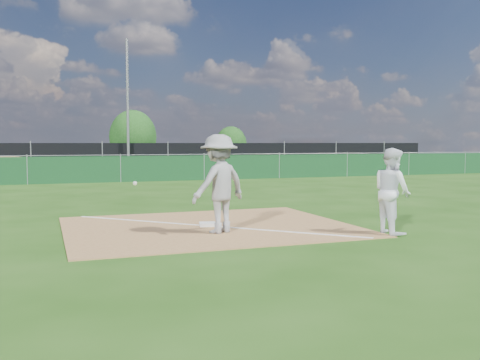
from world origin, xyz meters
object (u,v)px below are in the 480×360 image
Objects in this scene: car_right at (157,158)px; tree_mid at (133,137)px; car_mid at (66,159)px; tree_right at (231,144)px; runner at (392,191)px; first_base at (208,224)px; light_pole at (128,106)px; play_at_first at (219,184)px.

tree_mid is at bearing -10.07° from car_right.
tree_right is (13.90, 6.02, 0.98)m from car_mid.
tree_mid is 1.37× the size of tree_right.
runner is 0.39× the size of tree_mid.
car_right reaches higher than first_base.
car_right is 6.43m from tree_mid.
tree_right is at bearing 46.99° from light_pole.
first_base is 0.09× the size of car_mid.
first_base is 35.09m from tree_right.
light_pole is 4.67× the size of runner.
play_at_first is (-1.55, -22.55, -3.00)m from light_pole.
play_at_first reaches higher than first_base.
light_pole is 6.12m from car_right.
tree_mid reaches higher than car_mid.
car_mid is at bearing 93.97° from first_base.
tree_right is at bearing 70.38° from play_at_first.
light_pole is 22.80m from play_at_first.
tree_right is at bearing 4.25° from tree_mid.
first_base is 26.98m from car_mid.
runner is 0.42× the size of car_mid.
car_mid is (-1.87, 26.90, 0.63)m from first_base.
car_right is at bearing 80.92° from first_base.
car_mid is 6.09m from car_right.
runner is 29.45m from car_mid.
car_right is at bearing -83.55° from tree_mid.
light_pole is 22.98× the size of first_base.
tree_mid reaches higher than play_at_first.
runner is at bearing -90.46° from tree_mid.
car_right is 1.50× the size of tree_right.
car_right is at bearing -89.70° from car_mid.
tree_mid is (3.47, 32.29, 2.23)m from first_base.
first_base is at bearing 88.35° from play_at_first.
tree_mid is at bearing 83.99° from play_at_first.
car_mid is at bearing -156.58° from tree_right.
car_mid is 1.26× the size of tree_right.
runner is 36.14m from tree_right.
car_right is (4.17, 26.09, 0.66)m from first_base.
tree_right reaches higher than play_at_first.
light_pole reaches higher than runner.
play_at_first is 0.50× the size of car_right.
light_pole is 3.30× the size of play_at_first.
car_right is (6.03, -0.81, 0.03)m from car_mid.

